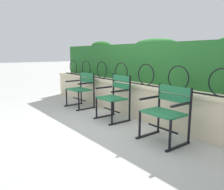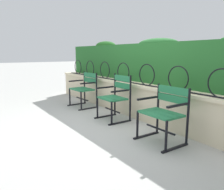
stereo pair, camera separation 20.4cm
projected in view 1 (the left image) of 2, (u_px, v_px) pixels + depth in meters
name	position (u px, v px, depth m)	size (l,w,h in m)	color
ground_plane	(109.00, 124.00, 4.14)	(60.00, 60.00, 0.00)	#ADADA8
stone_wall	(141.00, 101.00, 4.57)	(6.95, 0.41, 0.69)	beige
iron_arch_fence	(133.00, 75.00, 4.54)	(6.42, 0.02, 0.42)	black
hedge_row	(155.00, 62.00, 4.69)	(6.81, 0.50, 0.94)	#236028
park_chair_left	(82.00, 88.00, 5.44)	(0.64, 0.55, 0.84)	#237547
park_chair_centre	(115.00, 96.00, 4.39)	(0.57, 0.53, 0.90)	#237547
park_chair_right	(167.00, 111.00, 3.32)	(0.63, 0.53, 0.83)	#237547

